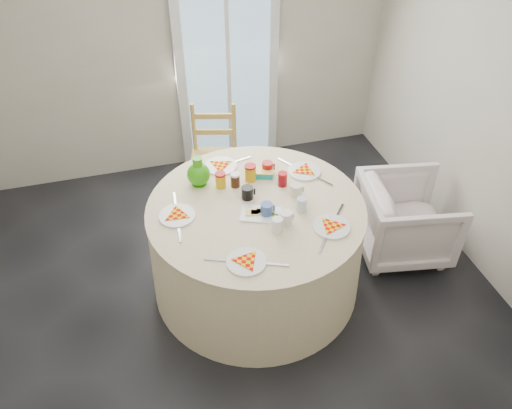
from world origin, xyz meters
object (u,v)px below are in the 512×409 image
object	(u,v)px
armchair	(407,214)
green_pitcher	(199,175)
table	(256,247)
wooden_chair	(214,160)

from	to	relation	value
armchair	green_pitcher	bearing A→B (deg)	88.29
table	green_pitcher	world-z (taller)	green_pitcher
armchair	green_pitcher	distance (m)	1.74
table	armchair	size ratio (longest dim) A/B	2.21
wooden_chair	armchair	world-z (taller)	wooden_chair
table	green_pitcher	size ratio (longest dim) A/B	7.16
wooden_chair	green_pitcher	xyz separation A→B (m)	(-0.25, -0.73, 0.40)
table	wooden_chair	size ratio (longest dim) A/B	1.69
green_pitcher	table	bearing A→B (deg)	-40.83
wooden_chair	green_pitcher	bearing A→B (deg)	-93.99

